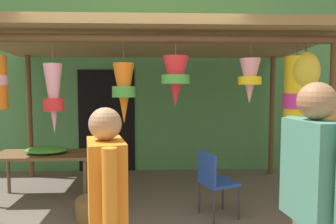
{
  "coord_description": "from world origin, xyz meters",
  "views": [
    {
      "loc": [
        0.24,
        -3.75,
        1.63
      ],
      "look_at": [
        0.43,
        0.98,
        1.27
      ],
      "focal_mm": 32.89,
      "sensor_mm": 36.0,
      "label": 1
    }
  ],
  "objects_px": {
    "flower_heap_on_table": "(47,150)",
    "folding_chair": "(214,178)",
    "display_table": "(44,158)",
    "wicker_basket_by_table": "(96,208)",
    "vendor_in_orange": "(326,173)",
    "shopper_by_bananas": "(313,195)",
    "customer_foreground": "(107,206)"
  },
  "relations": [
    {
      "from": "flower_heap_on_table",
      "to": "folding_chair",
      "type": "xyz_separation_m",
      "value": [
        2.31,
        -0.71,
        -0.24
      ]
    },
    {
      "from": "folding_chair",
      "to": "customer_foreground",
      "type": "distance_m",
      "value": 2.16
    },
    {
      "from": "display_table",
      "to": "shopper_by_bananas",
      "type": "height_order",
      "value": "shopper_by_bananas"
    },
    {
      "from": "display_table",
      "to": "wicker_basket_by_table",
      "type": "distance_m",
      "value": 1.23
    },
    {
      "from": "display_table",
      "to": "flower_heap_on_table",
      "type": "xyz_separation_m",
      "value": [
        0.05,
        -0.03,
        0.12
      ]
    },
    {
      "from": "shopper_by_bananas",
      "to": "flower_heap_on_table",
      "type": "bearing_deg",
      "value": 133.38
    },
    {
      "from": "vendor_in_orange",
      "to": "shopper_by_bananas",
      "type": "distance_m",
      "value": 0.89
    },
    {
      "from": "folding_chair",
      "to": "customer_foreground",
      "type": "bearing_deg",
      "value": -119.26
    },
    {
      "from": "flower_heap_on_table",
      "to": "vendor_in_orange",
      "type": "relative_size",
      "value": 0.38
    },
    {
      "from": "vendor_in_orange",
      "to": "shopper_by_bananas",
      "type": "bearing_deg",
      "value": -124.16
    },
    {
      "from": "wicker_basket_by_table",
      "to": "vendor_in_orange",
      "type": "relative_size",
      "value": 0.33
    },
    {
      "from": "flower_heap_on_table",
      "to": "customer_foreground",
      "type": "height_order",
      "value": "customer_foreground"
    },
    {
      "from": "flower_heap_on_table",
      "to": "customer_foreground",
      "type": "distance_m",
      "value": 2.87
    },
    {
      "from": "wicker_basket_by_table",
      "to": "shopper_by_bananas",
      "type": "distance_m",
      "value": 2.79
    },
    {
      "from": "wicker_basket_by_table",
      "to": "shopper_by_bananas",
      "type": "relative_size",
      "value": 0.31
    },
    {
      "from": "vendor_in_orange",
      "to": "customer_foreground",
      "type": "bearing_deg",
      "value": -160.96
    },
    {
      "from": "flower_heap_on_table",
      "to": "wicker_basket_by_table",
      "type": "relative_size",
      "value": 1.16
    },
    {
      "from": "display_table",
      "to": "vendor_in_orange",
      "type": "relative_size",
      "value": 0.91
    },
    {
      "from": "display_table",
      "to": "folding_chair",
      "type": "relative_size",
      "value": 1.68
    },
    {
      "from": "folding_chair",
      "to": "shopper_by_bananas",
      "type": "height_order",
      "value": "shopper_by_bananas"
    },
    {
      "from": "flower_heap_on_table",
      "to": "shopper_by_bananas",
      "type": "bearing_deg",
      "value": -46.62
    },
    {
      "from": "folding_chair",
      "to": "customer_foreground",
      "type": "height_order",
      "value": "customer_foreground"
    },
    {
      "from": "customer_foreground",
      "to": "wicker_basket_by_table",
      "type": "bearing_deg",
      "value": 103.03
    },
    {
      "from": "folding_chair",
      "to": "vendor_in_orange",
      "type": "relative_size",
      "value": 0.54
    },
    {
      "from": "wicker_basket_by_table",
      "to": "customer_foreground",
      "type": "relative_size",
      "value": 0.34
    },
    {
      "from": "display_table",
      "to": "customer_foreground",
      "type": "bearing_deg",
      "value": -62.95
    },
    {
      "from": "folding_chair",
      "to": "vendor_in_orange",
      "type": "bearing_deg",
      "value": -59.78
    },
    {
      "from": "flower_heap_on_table",
      "to": "display_table",
      "type": "bearing_deg",
      "value": 149.97
    },
    {
      "from": "vendor_in_orange",
      "to": "customer_foreground",
      "type": "xyz_separation_m",
      "value": [
        -1.77,
        -0.61,
        -0.02
      ]
    },
    {
      "from": "wicker_basket_by_table",
      "to": "vendor_in_orange",
      "type": "height_order",
      "value": "vendor_in_orange"
    },
    {
      "from": "flower_heap_on_table",
      "to": "shopper_by_bananas",
      "type": "height_order",
      "value": "shopper_by_bananas"
    },
    {
      "from": "flower_heap_on_table",
      "to": "folding_chair",
      "type": "distance_m",
      "value": 2.43
    }
  ]
}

